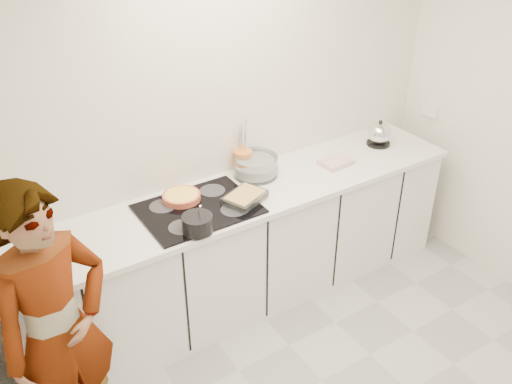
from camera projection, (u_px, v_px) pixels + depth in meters
wall_back at (218, 122)px, 3.81m from camera, size 3.60×0.00×2.60m
base_cabinets at (244, 251)px, 4.02m from camera, size 3.20×0.58×0.87m
countertop at (244, 196)px, 3.79m from camera, size 3.24×0.64×0.04m
hob at (198, 209)px, 3.60m from camera, size 0.72×0.54×0.01m
tart_dish at (181, 196)px, 3.67m from camera, size 0.30×0.30×0.04m
saucepan at (198, 224)px, 3.35m from camera, size 0.23×0.23×0.18m
baking_dish at (245, 197)px, 3.65m from camera, size 0.32×0.28×0.05m
mixing_bowl at (256, 167)px, 3.96m from camera, size 0.36×0.36×0.14m
tea_towel at (336, 162)px, 4.12m from camera, size 0.24×0.18×0.04m
kettle at (379, 134)px, 4.36m from camera, size 0.21×0.21×0.20m
utensil_crock at (243, 161)px, 3.99m from camera, size 0.15×0.15×0.16m
cook at (58, 334)px, 2.77m from camera, size 0.71×0.58×1.68m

